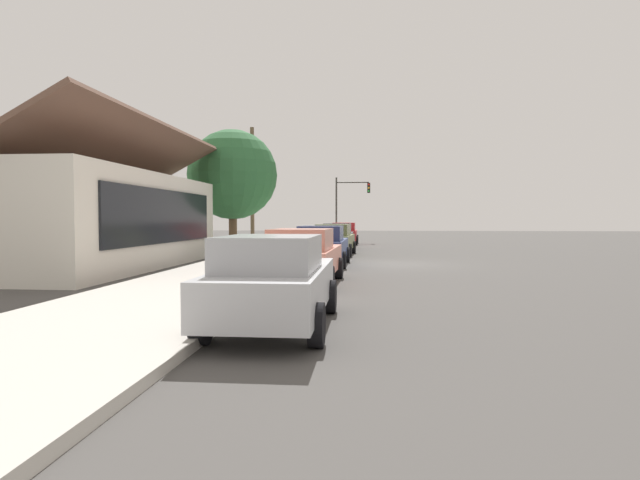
{
  "coord_description": "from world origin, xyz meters",
  "views": [
    {
      "loc": [
        -21.42,
        1.1,
        1.87
      ],
      "look_at": [
        3.85,
        3.42,
        0.83
      ],
      "focal_mm": 29.0,
      "sensor_mm": 36.0,
      "label": 1
    }
  ],
  "objects_px": {
    "car_charcoal": "(338,236)",
    "car_olive": "(334,239)",
    "fire_hydrant_red": "(293,252)",
    "car_coral": "(304,256)",
    "utility_pole_wooden": "(252,185)",
    "car_silver": "(274,281)",
    "traffic_light_main": "(349,199)",
    "car_navy": "(322,245)",
    "car_cherry": "(344,233)",
    "shade_tree": "(233,175)"
  },
  "relations": [
    {
      "from": "car_olive",
      "to": "traffic_light_main",
      "type": "distance_m",
      "value": 15.61
    },
    {
      "from": "car_olive",
      "to": "traffic_light_main",
      "type": "xyz_separation_m",
      "value": [
        15.37,
        -0.26,
        2.68
      ]
    },
    {
      "from": "car_navy",
      "to": "utility_pole_wooden",
      "type": "relative_size",
      "value": 0.62
    },
    {
      "from": "car_navy",
      "to": "car_charcoal",
      "type": "xyz_separation_m",
      "value": [
        11.07,
        0.0,
        -0.0
      ]
    },
    {
      "from": "car_coral",
      "to": "shade_tree",
      "type": "distance_m",
      "value": 14.34
    },
    {
      "from": "car_coral",
      "to": "car_cherry",
      "type": "distance_m",
      "value": 23.18
    },
    {
      "from": "car_olive",
      "to": "utility_pole_wooden",
      "type": "height_order",
      "value": "utility_pole_wooden"
    },
    {
      "from": "car_olive",
      "to": "traffic_light_main",
      "type": "relative_size",
      "value": 0.88
    },
    {
      "from": "car_olive",
      "to": "shade_tree",
      "type": "relative_size",
      "value": 0.69
    },
    {
      "from": "car_silver",
      "to": "shade_tree",
      "type": "xyz_separation_m",
      "value": [
        18.68,
        5.65,
        3.42
      ]
    },
    {
      "from": "car_navy",
      "to": "car_olive",
      "type": "xyz_separation_m",
      "value": [
        5.89,
        -0.1,
        -0.0
      ]
    },
    {
      "from": "car_olive",
      "to": "car_cherry",
      "type": "distance_m",
      "value": 11.35
    },
    {
      "from": "utility_pole_wooden",
      "to": "car_charcoal",
      "type": "bearing_deg",
      "value": -90.07
    },
    {
      "from": "shade_tree",
      "to": "traffic_light_main",
      "type": "distance_m",
      "value": 15.52
    },
    {
      "from": "car_silver",
      "to": "traffic_light_main",
      "type": "height_order",
      "value": "traffic_light_main"
    },
    {
      "from": "shade_tree",
      "to": "traffic_light_main",
      "type": "xyz_separation_m",
      "value": [
        14.38,
        -5.79,
        -0.74
      ]
    },
    {
      "from": "car_navy",
      "to": "shade_tree",
      "type": "height_order",
      "value": "shade_tree"
    },
    {
      "from": "car_cherry",
      "to": "utility_pole_wooden",
      "type": "distance_m",
      "value": 8.78
    },
    {
      "from": "car_charcoal",
      "to": "fire_hydrant_red",
      "type": "bearing_deg",
      "value": 172.05
    },
    {
      "from": "car_olive",
      "to": "utility_pole_wooden",
      "type": "distance_m",
      "value": 8.11
    },
    {
      "from": "car_coral",
      "to": "car_cherry",
      "type": "bearing_deg",
      "value": 1.43
    },
    {
      "from": "car_coral",
      "to": "fire_hydrant_red",
      "type": "height_order",
      "value": "car_coral"
    },
    {
      "from": "car_olive",
      "to": "car_charcoal",
      "type": "height_order",
      "value": "same"
    },
    {
      "from": "car_olive",
      "to": "fire_hydrant_red",
      "type": "height_order",
      "value": "car_olive"
    },
    {
      "from": "car_silver",
      "to": "shade_tree",
      "type": "distance_m",
      "value": 19.81
    },
    {
      "from": "car_cherry",
      "to": "fire_hydrant_red",
      "type": "relative_size",
      "value": 6.11
    },
    {
      "from": "car_charcoal",
      "to": "utility_pole_wooden",
      "type": "relative_size",
      "value": 0.59
    },
    {
      "from": "car_silver",
      "to": "car_cherry",
      "type": "distance_m",
      "value": 29.03
    },
    {
      "from": "fire_hydrant_red",
      "to": "traffic_light_main",
      "type": "bearing_deg",
      "value": -4.66
    },
    {
      "from": "car_cherry",
      "to": "utility_pole_wooden",
      "type": "xyz_separation_m",
      "value": [
        -6.17,
        5.42,
        3.11
      ]
    },
    {
      "from": "car_navy",
      "to": "car_cherry",
      "type": "xyz_separation_m",
      "value": [
        17.24,
        -0.11,
        -0.0
      ]
    },
    {
      "from": "traffic_light_main",
      "to": "utility_pole_wooden",
      "type": "bearing_deg",
      "value": 150.96
    },
    {
      "from": "car_navy",
      "to": "traffic_light_main",
      "type": "relative_size",
      "value": 0.89
    },
    {
      "from": "car_silver",
      "to": "car_cherry",
      "type": "height_order",
      "value": "same"
    },
    {
      "from": "car_charcoal",
      "to": "traffic_light_main",
      "type": "height_order",
      "value": "traffic_light_main"
    },
    {
      "from": "shade_tree",
      "to": "fire_hydrant_red",
      "type": "bearing_deg",
      "value": -145.35
    },
    {
      "from": "car_coral",
      "to": "utility_pole_wooden",
      "type": "distance_m",
      "value": 18.08
    },
    {
      "from": "car_silver",
      "to": "car_cherry",
      "type": "xyz_separation_m",
      "value": [
        29.03,
        0.1,
        0.0
      ]
    },
    {
      "from": "car_silver",
      "to": "shade_tree",
      "type": "bearing_deg",
      "value": 16.91
    },
    {
      "from": "car_charcoal",
      "to": "car_olive",
      "type": "bearing_deg",
      "value": -179.53
    },
    {
      "from": "car_navy",
      "to": "car_charcoal",
      "type": "distance_m",
      "value": 11.07
    },
    {
      "from": "car_coral",
      "to": "car_charcoal",
      "type": "distance_m",
      "value": 17.0
    },
    {
      "from": "car_silver",
      "to": "traffic_light_main",
      "type": "bearing_deg",
      "value": -0.17
    },
    {
      "from": "car_coral",
      "to": "shade_tree",
      "type": "height_order",
      "value": "shade_tree"
    },
    {
      "from": "utility_pole_wooden",
      "to": "car_olive",
      "type": "bearing_deg",
      "value": -133.79
    },
    {
      "from": "traffic_light_main",
      "to": "car_cherry",
      "type": "bearing_deg",
      "value": 176.6
    },
    {
      "from": "car_cherry",
      "to": "car_silver",
      "type": "bearing_deg",
      "value": -179.84
    },
    {
      "from": "car_navy",
      "to": "car_cherry",
      "type": "distance_m",
      "value": 17.24
    },
    {
      "from": "car_silver",
      "to": "fire_hydrant_red",
      "type": "bearing_deg",
      "value": 6.89
    },
    {
      "from": "car_navy",
      "to": "car_coral",
      "type": "bearing_deg",
      "value": -179.22
    }
  ]
}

